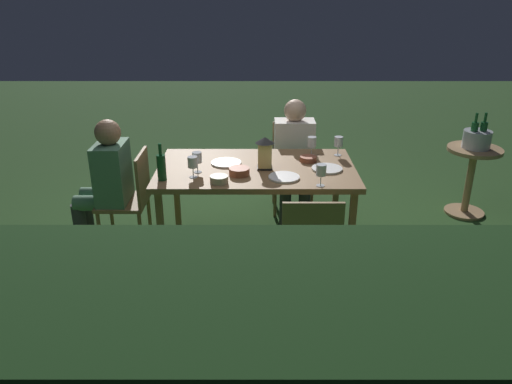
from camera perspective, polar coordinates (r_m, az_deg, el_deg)
ground_plane at (r=4.42m, az=-0.00°, el=-6.30°), size 16.00×16.00×0.00m
dining_table at (r=4.12m, az=-0.00°, el=2.16°), size 1.62×0.96×0.75m
chair_side_right_a at (r=3.44m, az=6.13°, el=-6.27°), size 0.42×0.40×0.87m
chair_head_far at (r=4.33m, az=-14.17°, el=-0.49°), size 0.40×0.42×0.87m
person_in_green at (r=4.33m, az=-16.87°, el=1.36°), size 0.48×0.38×1.15m
chair_side_left_a at (r=5.02m, az=4.18°, el=3.44°), size 0.42×0.40×0.87m
person_in_cream at (r=4.79m, az=4.39°, el=4.37°), size 0.38×0.47×1.15m
lantern_centerpiece at (r=4.02m, az=0.99°, el=4.71°), size 0.15×0.15×0.27m
green_bottle_on_table at (r=3.86m, az=-10.81°, el=2.89°), size 0.07×0.07×0.29m
wine_glass_a at (r=3.87m, az=-7.30°, el=3.30°), size 0.08×0.08×0.17m
wine_glass_b at (r=3.97m, az=-6.80°, el=3.85°), size 0.08×0.08×0.17m
wine_glass_c at (r=4.41m, az=9.42°, el=5.62°), size 0.08×0.08×0.17m
wine_glass_d at (r=4.37m, az=6.39°, el=5.64°), size 0.08×0.08×0.17m
wine_glass_e at (r=3.70m, az=7.45°, el=2.39°), size 0.08×0.08×0.17m
plate_a at (r=4.08m, az=8.12°, el=2.67°), size 0.25×0.25×0.01m
plate_b at (r=3.87m, az=3.21°, el=1.71°), size 0.24×0.24×0.01m
plate_c at (r=4.18m, az=-3.45°, el=3.37°), size 0.25×0.25×0.01m
bowl_olives at (r=3.77m, az=-4.29°, el=1.49°), size 0.14×0.14×0.05m
bowl_bread at (r=3.92m, az=-1.96°, el=2.41°), size 0.16×0.16×0.06m
bowl_salad at (r=4.25m, az=5.97°, el=3.82°), size 0.14×0.14×0.04m
side_table at (r=5.30m, az=23.42°, el=2.26°), size 0.51×0.51×0.69m
ice_bucket at (r=5.20m, az=24.00°, el=5.70°), size 0.26×0.26×0.34m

